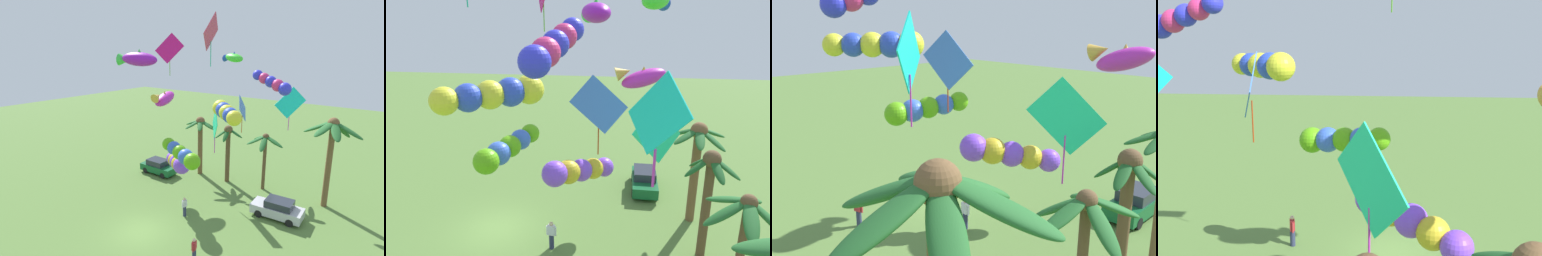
{
  "view_description": "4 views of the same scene",
  "coord_description": "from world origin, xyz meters",
  "views": [
    {
      "loc": [
        14.58,
        -13.34,
        12.96
      ],
      "look_at": [
        1.1,
        4.77,
        6.94
      ],
      "focal_mm": 28.39,
      "sensor_mm": 36.0,
      "label": 1
    },
    {
      "loc": [
        15.81,
        7.17,
        11.33
      ],
      "look_at": [
        1.42,
        4.97,
        6.78
      ],
      "focal_mm": 31.1,
      "sensor_mm": 36.0,
      "label": 2
    },
    {
      "loc": [
        14.26,
        17.38,
        10.09
      ],
      "look_at": [
        2.97,
        5.26,
        5.77
      ],
      "focal_mm": 39.61,
      "sensor_mm": 36.0,
      "label": 3
    },
    {
      "loc": [
        0.28,
        19.19,
        10.0
      ],
      "look_at": [
        1.63,
        5.05,
        7.12
      ],
      "focal_mm": 40.16,
      "sensor_mm": 36.0,
      "label": 4
    }
  ],
  "objects": [
    {
      "name": "kite_tube_1",
      "position": [
        -0.34,
        4.7,
        3.82
      ],
      "size": [
        4.1,
        3.51,
        1.96
      ],
      "color": "#8242F0"
    },
    {
      "name": "spectator_1",
      "position": [
        1.29,
        3.54,
        0.81
      ],
      "size": [
        0.26,
        0.55,
        1.59
      ],
      "color": "#2D3351",
      "rests_on": "ground"
    },
    {
      "name": "kite_diamond_2",
      "position": [
        4.62,
        6.19,
        8.64
      ],
      "size": [
        0.6,
        2.01,
        2.86
      ],
      "color": "#3E75D7"
    },
    {
      "name": "palm_tree_1",
      "position": [
        4.25,
        11.66,
        4.21
      ],
      "size": [
        3.47,
        3.21,
        5.45
      ],
      "color": "brown",
      "rests_on": "ground"
    },
    {
      "name": "parked_car_0",
      "position": [
        -6.16,
        8.59,
        0.75
      ],
      "size": [
        3.91,
        1.77,
        1.51
      ],
      "color": "#145B2D",
      "rests_on": "ground"
    },
    {
      "name": "palm_tree_2",
      "position": [
        0.69,
        11.2,
        4.02
      ],
      "size": [
        2.62,
        2.63,
        5.75
      ],
      "color": "brown",
      "rests_on": "ground"
    },
    {
      "name": "kite_diamond_8",
      "position": [
        0.78,
        8.6,
        6.4
      ],
      "size": [
        1.97,
        2.38,
        4.24
      ],
      "color": "#1FE59D"
    },
    {
      "name": "kite_tube_7",
      "position": [
        2.35,
        1.86,
        5.97
      ],
      "size": [
        3.93,
        2.09,
        1.38
      ],
      "color": "#5BB514"
    },
    {
      "name": "palm_tree_0",
      "position": [
        -2.6,
        11.18,
        4.46
      ],
      "size": [
        3.52,
        3.38,
        6.16
      ],
      "color": "brown",
      "rests_on": "ground"
    },
    {
      "name": "kite_tube_10",
      "position": [
        7.16,
        5.19,
        10.79
      ],
      "size": [
        2.84,
        1.31,
        1.45
      ],
      "color": "#3033E7"
    },
    {
      "name": "kite_diamond_3",
      "position": [
        7.48,
        7.93,
        9.1
      ],
      "size": [
        1.78,
        1.46,
        3.16
      ],
      "color": "#16DCD1"
    },
    {
      "name": "ground_plane",
      "position": [
        0.0,
        0.0,
        0.0
      ],
      "size": [
        120.0,
        120.0,
        0.0
      ],
      "primitive_type": "plane",
      "color": "#567A38"
    },
    {
      "name": "kite_fish_5",
      "position": [
        2.67,
        8.05,
        12.17
      ],
      "size": [
        2.17,
        1.45,
        0.89
      ],
      "color": "#3BDC2F"
    },
    {
      "name": "kite_fish_6",
      "position": [
        -4.88,
        5.04,
        11.99
      ],
      "size": [
        3.84,
        2.57,
        1.51
      ],
      "color": "purple"
    },
    {
      "name": "kite_tube_0",
      "position": [
        5.26,
        2.72,
        9.07
      ],
      "size": [
        3.16,
        3.08,
        1.08
      ],
      "color": "yellow"
    },
    {
      "name": "kite_fish_9",
      "position": [
        -4.54,
        7.87,
        8.29
      ],
      "size": [
        1.74,
        3.34,
        1.76
      ],
      "color": "#C028B3"
    }
  ]
}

